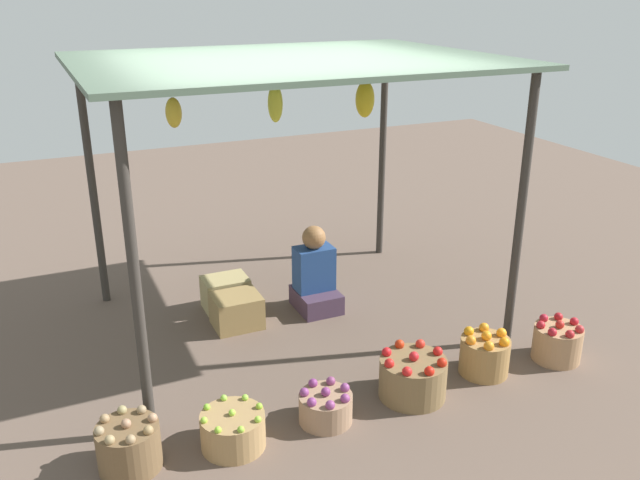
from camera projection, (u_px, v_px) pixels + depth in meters
The scene contains 11 objects.
ground_plane at pixel (294, 320), 5.87m from camera, with size 14.00×14.00×0.00m, color brown.
market_stall_structure at pixel (291, 80), 5.14m from camera, with size 3.19×2.46×2.24m.
vendor_person at pixel (315, 277), 5.99m from camera, with size 0.36×0.44×0.78m.
basket_potatoes at pixel (129, 446), 4.04m from camera, with size 0.38×0.38×0.34m.
basket_limes at pixel (233, 430), 4.24m from camera, with size 0.41×0.41×0.27m.
basket_purple_onions at pixel (326, 407), 4.48m from camera, with size 0.36×0.36×0.26m.
basket_red_tomatoes at pixel (413, 377), 4.74m from camera, with size 0.48×0.48×0.35m.
basket_oranges at pixel (485, 354), 5.03m from camera, with size 0.37×0.37×0.35m.
basket_red_apples at pixel (557, 342), 5.22m from camera, with size 0.37×0.37×0.34m.
wooden_crate_near_vendor at pixel (237, 311), 5.72m from camera, with size 0.40×0.35×0.28m, color olive.
wooden_crate_stacked_rear at pixel (226, 293), 6.04m from camera, with size 0.40×0.30×0.30m, color tan.
Camera 1 is at (-1.92, -4.86, 2.77)m, focal length 37.54 mm.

